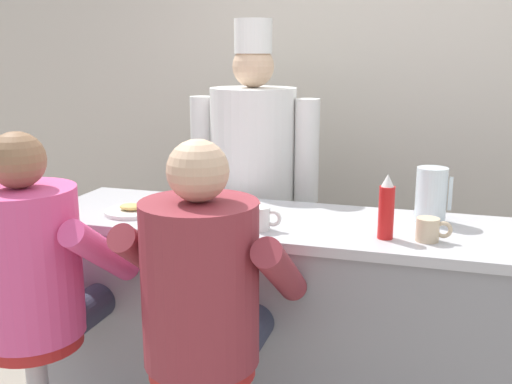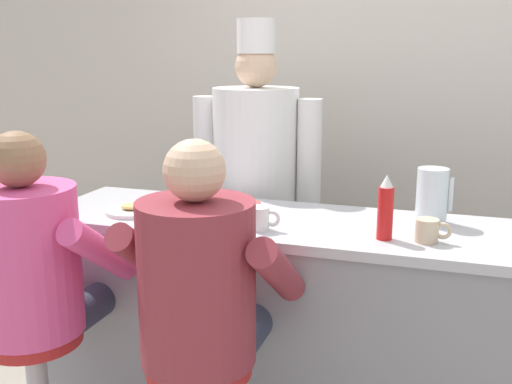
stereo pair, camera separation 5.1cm
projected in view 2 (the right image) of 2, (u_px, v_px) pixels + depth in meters
The scene contains 11 objects.
wall_back at pixel (388, 103), 3.64m from camera, with size 10.00×0.06×2.70m.
diner_counter at pixel (344, 331), 2.59m from camera, with size 2.71×0.64×0.95m.
ketchup_bottle_red at pixel (385, 209), 2.27m from camera, with size 0.06×0.06×0.25m.
water_pitcher_clear at pixel (432, 196), 2.49m from camera, with size 0.15×0.13×0.23m.
breakfast_plate at pixel (132, 210), 2.66m from camera, with size 0.23×0.23×0.05m.
cereal_bowl at pixel (246, 208), 2.66m from camera, with size 0.13×0.13×0.05m.
coffee_mug_tan at pixel (428, 231), 2.25m from camera, with size 0.13×0.09×0.09m.
coffee_mug_white at pixel (260, 218), 2.41m from camera, with size 0.13×0.09×0.09m.
diner_seated_pink at pixel (33, 271), 2.30m from camera, with size 0.61×0.60×1.38m.
diner_seated_maroon at pixel (201, 293), 2.09m from camera, with size 0.61×0.61×1.38m.
cook_in_whites_near at pixel (256, 176), 3.23m from camera, with size 0.71×0.46×1.82m.
Camera 2 is at (0.39, -2.06, 1.66)m, focal length 42.00 mm.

